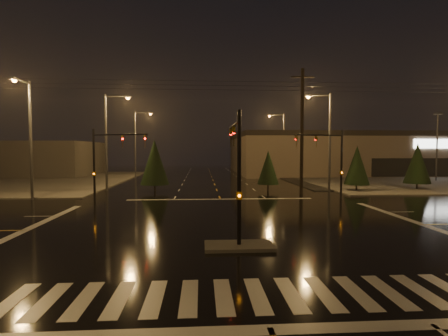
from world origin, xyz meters
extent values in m
plane|color=black|center=(0.00, 0.00, 0.00)|extent=(140.00, 140.00, 0.00)
cube|color=#4B4842|center=(30.00, 30.00, 0.06)|extent=(36.00, 36.00, 0.12)
cube|color=#4B4842|center=(0.00, -4.00, 0.07)|extent=(3.00, 1.60, 0.15)
cube|color=beige|center=(0.00, -9.00, 0.01)|extent=(15.00, 2.60, 0.01)
cube|color=beige|center=(0.00, -11.00, 0.01)|extent=(16.00, 0.50, 0.01)
cube|color=beige|center=(0.00, 11.00, 0.01)|extent=(16.00, 0.50, 0.01)
cube|color=#766554|center=(35.00, 46.00, 3.50)|extent=(60.00, 28.00, 7.00)
cube|color=black|center=(35.00, 46.00, 6.80)|extent=(60.20, 28.20, 0.80)
cube|color=white|center=(35.00, 31.90, 5.20)|extent=(9.00, 0.20, 1.40)
cube|color=black|center=(35.00, 31.95, 1.60)|extent=(22.00, 0.15, 2.80)
cube|color=#46413D|center=(-35.00, 42.00, 2.80)|extent=(30.00, 18.00, 5.60)
cylinder|color=black|center=(0.00, -4.00, 3.00)|extent=(0.18, 0.18, 6.00)
cylinder|color=black|center=(0.00, -1.75, 5.50)|extent=(0.12, 4.50, 0.12)
imported|color=#594707|center=(0.00, 0.27, 5.45)|extent=(0.16, 0.20, 1.00)
cube|color=#594707|center=(0.00, -4.00, 2.30)|extent=(0.25, 0.18, 0.35)
cylinder|color=black|center=(10.50, 10.50, 3.00)|extent=(0.18, 0.18, 6.00)
cylinder|color=black|center=(8.15, 9.64, 5.50)|extent=(4.74, 1.82, 0.12)
imported|color=#594707|center=(6.04, 8.88, 5.45)|extent=(0.24, 0.22, 1.00)
cube|color=#594707|center=(10.50, 10.50, 2.30)|extent=(0.25, 0.18, 0.35)
cylinder|color=black|center=(-10.50, 10.50, 3.00)|extent=(0.18, 0.18, 6.00)
cylinder|color=black|center=(-8.15, 9.64, 5.50)|extent=(4.74, 1.82, 0.12)
imported|color=#594707|center=(-6.04, 8.88, 5.45)|extent=(0.24, 0.22, 1.00)
cube|color=#594707|center=(-10.50, 10.50, 2.30)|extent=(0.25, 0.18, 0.35)
cylinder|color=#38383A|center=(-11.50, 18.00, 5.00)|extent=(0.24, 0.24, 10.00)
cylinder|color=#38383A|center=(-10.30, 18.00, 9.80)|extent=(2.40, 0.14, 0.14)
cube|color=#38383A|center=(-9.20, 18.00, 9.75)|extent=(0.70, 0.30, 0.18)
sphere|color=orange|center=(-9.20, 18.00, 9.62)|extent=(0.32, 0.32, 0.32)
cylinder|color=#38383A|center=(-11.50, 34.00, 5.00)|extent=(0.24, 0.24, 10.00)
cylinder|color=#38383A|center=(-10.30, 34.00, 9.80)|extent=(2.40, 0.14, 0.14)
cube|color=#38383A|center=(-9.20, 34.00, 9.75)|extent=(0.70, 0.30, 0.18)
sphere|color=orange|center=(-9.20, 34.00, 9.62)|extent=(0.32, 0.32, 0.32)
cylinder|color=#38383A|center=(11.50, 16.00, 5.00)|extent=(0.24, 0.24, 10.00)
cylinder|color=#38383A|center=(10.30, 16.00, 9.80)|extent=(2.40, 0.14, 0.14)
cube|color=#38383A|center=(9.20, 16.00, 9.75)|extent=(0.70, 0.30, 0.18)
sphere|color=orange|center=(9.20, 16.00, 9.62)|extent=(0.32, 0.32, 0.32)
cylinder|color=#38383A|center=(11.50, 36.00, 5.00)|extent=(0.24, 0.24, 10.00)
cylinder|color=#38383A|center=(10.30, 36.00, 9.80)|extent=(2.40, 0.14, 0.14)
cube|color=#38383A|center=(9.20, 36.00, 9.75)|extent=(0.70, 0.30, 0.18)
sphere|color=orange|center=(9.20, 36.00, 9.62)|extent=(0.32, 0.32, 0.32)
cylinder|color=#38383A|center=(-16.00, 11.50, 5.00)|extent=(0.24, 0.24, 10.00)
cylinder|color=#38383A|center=(-16.00, 10.30, 9.80)|extent=(0.14, 2.40, 0.14)
cube|color=#38383A|center=(-16.00, 9.20, 9.75)|extent=(0.30, 0.70, 0.18)
sphere|color=orange|center=(-16.00, 9.20, 9.62)|extent=(0.32, 0.32, 0.32)
cylinder|color=black|center=(8.00, 14.00, 6.00)|extent=(0.32, 0.32, 12.00)
cube|color=black|center=(8.00, 14.00, 11.20)|extent=(2.20, 0.12, 0.12)
cylinder|color=black|center=(14.35, 15.90, 0.35)|extent=(0.18, 0.18, 0.70)
cone|color=black|center=(14.35, 15.90, 2.70)|extent=(2.56, 2.56, 4.00)
cylinder|color=black|center=(21.44, 16.86, 0.35)|extent=(0.18, 0.18, 0.70)
cone|color=black|center=(21.44, 16.86, 2.84)|extent=(2.74, 2.74, 4.28)
cylinder|color=black|center=(-6.42, 17.20, 0.35)|extent=(0.18, 0.18, 0.70)
cone|color=black|center=(-6.42, 17.20, 3.01)|extent=(2.95, 2.95, 4.61)
cylinder|color=black|center=(5.31, 16.87, 0.35)|extent=(0.18, 0.18, 0.70)
cone|color=black|center=(5.31, 16.87, 2.45)|extent=(2.24, 2.24, 3.50)
camera|label=1|loc=(-1.63, -18.99, 4.28)|focal=28.00mm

